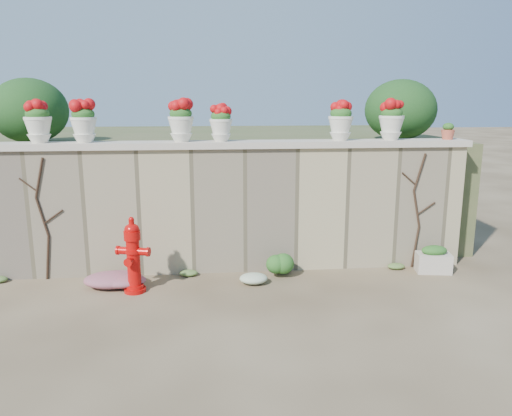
{
  "coord_description": "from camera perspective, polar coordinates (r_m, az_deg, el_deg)",
  "views": [
    {
      "loc": [
        -0.16,
        -6.06,
        2.77
      ],
      "look_at": [
        0.56,
        1.4,
        1.11
      ],
      "focal_mm": 35.0,
      "sensor_mm": 36.0,
      "label": 1
    }
  ],
  "objects": [
    {
      "name": "urn_pot_0",
      "position": [
        8.26,
        -23.65,
        8.99
      ],
      "size": [
        0.4,
        0.4,
        0.63
      ],
      "color": "silver",
      "rests_on": "wall_cap"
    },
    {
      "name": "terracotta_pot",
      "position": [
        8.8,
        21.08,
        8.1
      ],
      "size": [
        0.22,
        0.22,
        0.26
      ],
      "color": "#BA5038",
      "rests_on": "wall_cap"
    },
    {
      "name": "stone_wall",
      "position": [
        8.06,
        -4.27,
        -0.21
      ],
      "size": [
        8.0,
        0.4,
        2.0
      ],
      "primitive_type": "cube",
      "color": "tan",
      "rests_on": "ground"
    },
    {
      "name": "ground",
      "position": [
        6.67,
        -3.74,
        -12.08
      ],
      "size": [
        80.0,
        80.0,
        0.0
      ],
      "primitive_type": "plane",
      "color": "#483824",
      "rests_on": "ground"
    },
    {
      "name": "urn_pot_2",
      "position": [
        7.88,
        -8.57,
        9.74
      ],
      "size": [
        0.4,
        0.4,
        0.62
      ],
      "color": "silver",
      "rests_on": "wall_cap"
    },
    {
      "name": "wall_cap",
      "position": [
        7.89,
        -4.39,
        7.24
      ],
      "size": [
        8.1,
        0.52,
        0.1
      ],
      "primitive_type": "cube",
      "color": "beige",
      "rests_on": "stone_wall"
    },
    {
      "name": "urn_pot_1",
      "position": [
        8.08,
        -19.1,
        9.24
      ],
      "size": [
        0.39,
        0.39,
        0.62
      ],
      "color": "silver",
      "rests_on": "wall_cap"
    },
    {
      "name": "planter_box",
      "position": [
        8.59,
        19.63,
        -5.6
      ],
      "size": [
        0.58,
        0.4,
        0.45
      ],
      "rotation": [
        0.0,
        0.0,
        -0.17
      ],
      "color": "beige",
      "rests_on": "ground"
    },
    {
      "name": "white_flowers",
      "position": [
        7.65,
        -0.9,
        -7.92
      ],
      "size": [
        0.55,
        0.44,
        0.2
      ],
      "primitive_type": "ellipsoid",
      "color": "white",
      "rests_on": "ground"
    },
    {
      "name": "raised_fill",
      "position": [
        11.2,
        -4.67,
        3.38
      ],
      "size": [
        9.0,
        6.0,
        2.0
      ],
      "primitive_type": "cube",
      "color": "#384C23",
      "rests_on": "ground"
    },
    {
      "name": "magenta_clump",
      "position": [
        7.79,
        -15.92,
        -7.75
      ],
      "size": [
        1.03,
        0.69,
        0.27
      ],
      "primitive_type": "ellipsoid",
      "color": "#C82880",
      "rests_on": "ground"
    },
    {
      "name": "urn_pot_5",
      "position": [
        8.4,
        15.21,
        9.62
      ],
      "size": [
        0.4,
        0.4,
        0.62
      ],
      "color": "silver",
      "rests_on": "wall_cap"
    },
    {
      "name": "urn_pot_3",
      "position": [
        7.87,
        -4.03,
        9.61
      ],
      "size": [
        0.36,
        0.36,
        0.56
      ],
      "color": "silver",
      "rests_on": "wall_cap"
    },
    {
      "name": "vine_left",
      "position": [
        8.24,
        -23.16,
        -0.99
      ],
      "size": [
        0.6,
        0.04,
        1.91
      ],
      "color": "black",
      "rests_on": "ground"
    },
    {
      "name": "fire_hydrant",
      "position": [
        7.4,
        -13.86,
        -5.23
      ],
      "size": [
        0.48,
        0.34,
        1.11
      ],
      "rotation": [
        0.0,
        0.0,
        -0.28
      ],
      "color": "#BC0807",
      "rests_on": "ground"
    },
    {
      "name": "back_shrub_right",
      "position": [
        9.74,
        16.19,
        10.73
      ],
      "size": [
        1.3,
        1.3,
        1.1
      ],
      "primitive_type": "ellipsoid",
      "color": "#143814",
      "rests_on": "raised_fill"
    },
    {
      "name": "vine_right",
      "position": [
        8.55,
        17.95,
        -0.12
      ],
      "size": [
        0.6,
        0.04,
        1.91
      ],
      "color": "black",
      "rests_on": "ground"
    },
    {
      "name": "green_shrub",
      "position": [
        7.85,
        2.41,
        -6.19
      ],
      "size": [
        0.53,
        0.48,
        0.51
      ],
      "primitive_type": "ellipsoid",
      "color": "#1E5119",
      "rests_on": "ground"
    },
    {
      "name": "urn_pot_4",
      "position": [
        8.15,
        9.66,
        9.76
      ],
      "size": [
        0.39,
        0.39,
        0.62
      ],
      "color": "silver",
      "rests_on": "wall_cap"
    },
    {
      "name": "back_shrub_left",
      "position": [
        9.56,
        -24.5,
        10.09
      ],
      "size": [
        1.3,
        1.3,
        1.1
      ],
      "primitive_type": "ellipsoid",
      "color": "#143814",
      "rests_on": "raised_fill"
    }
  ]
}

